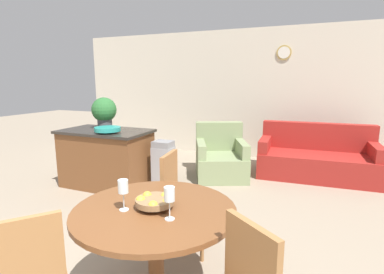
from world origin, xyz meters
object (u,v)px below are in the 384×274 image
fruit_bowl (155,201)px  armchair (221,159)px  teal_bowl (108,129)px  potted_plant (104,111)px  wine_glass_left (123,188)px  dining_table (155,231)px  trash_bin (163,166)px  couch (316,159)px  wine_glass_right (169,195)px  dining_chair_far_side (180,197)px  kitchen_island (107,158)px

fruit_bowl → armchair: armchair is taller
teal_bowl → potted_plant: size_ratio=0.77×
wine_glass_left → armchair: bearing=95.2°
dining_table → potted_plant: bearing=134.8°
trash_bin → couch: bearing=37.1°
wine_glass_left → armchair: size_ratio=0.19×
fruit_bowl → wine_glass_right: wine_glass_right is taller
wine_glass_right → teal_bowl: 2.74m
potted_plant → trash_bin: bearing=-0.1°
fruit_bowl → couch: couch is taller
dining_chair_far_side → wine_glass_left: (-0.01, -0.90, 0.40)m
trash_bin → armchair: (0.59, 0.99, -0.07)m
wine_glass_right → armchair: 3.34m
wine_glass_left → wine_glass_right: 0.35m
kitchen_island → couch: 3.52m
fruit_bowl → potted_plant: 3.00m
potted_plant → trash_bin: size_ratio=0.64×
wine_glass_left → armchair: 3.29m
wine_glass_right → kitchen_island: 3.03m
wine_glass_left → wine_glass_right: (0.35, -0.00, 0.00)m
wine_glass_left → kitchen_island: size_ratio=0.16×
couch → armchair: 1.65m
kitchen_island → couch: size_ratio=0.71×
trash_bin → couch: 2.66m
dining_chair_far_side → fruit_bowl: 0.86m
armchair → kitchen_island: bearing=-166.8°
kitchen_island → couch: (3.04, 1.76, -0.15)m
teal_bowl → trash_bin: bearing=24.2°
kitchen_island → trash_bin: kitchen_island is taller
fruit_bowl → kitchen_island: (-1.98, 1.96, -0.36)m
wine_glass_left → teal_bowl: wine_glass_left is taller
potted_plant → couch: size_ratio=0.25×
dining_chair_far_side → potted_plant: potted_plant is taller
potted_plant → dining_chair_far_side: bearing=-34.4°
dining_chair_far_side → kitchen_island: 2.15m
dining_chair_far_side → couch: dining_chair_far_side is taller
wine_glass_left → wine_glass_right: size_ratio=1.00×
dining_chair_far_side → trash_bin: 1.60m
teal_bowl → couch: (2.85, 1.93, -0.64)m
fruit_bowl → teal_bowl: size_ratio=0.72×
kitchen_island → armchair: size_ratio=1.17×
dining_table → wine_glass_right: bearing=-33.5°
dining_table → fruit_bowl: fruit_bowl is taller
kitchen_island → dining_chair_far_side: bearing=-32.8°
dining_table → potted_plant: potted_plant is taller
dining_chair_far_side → wine_glass_left: 0.99m
kitchen_island → fruit_bowl: bearing=-44.7°
dining_table → wine_glass_left: bearing=-147.6°
teal_bowl → armchair: size_ratio=0.32×
wine_glass_right → kitchen_island: bearing=136.1°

